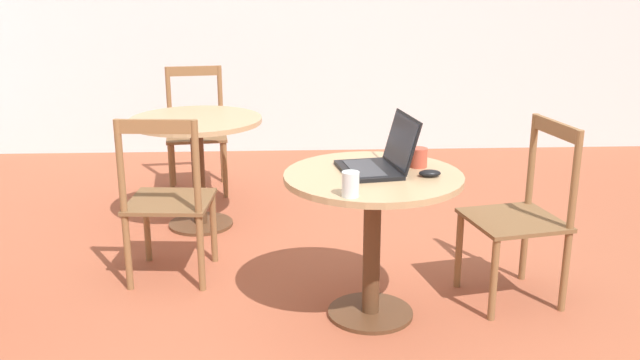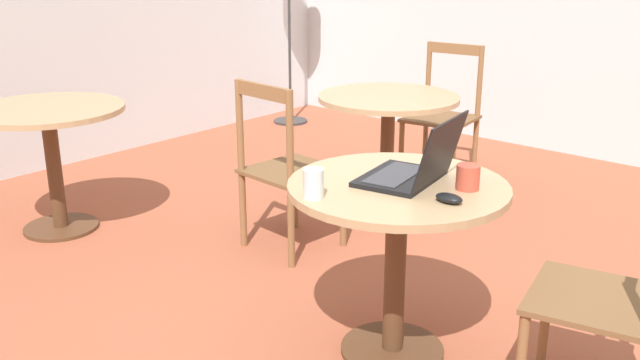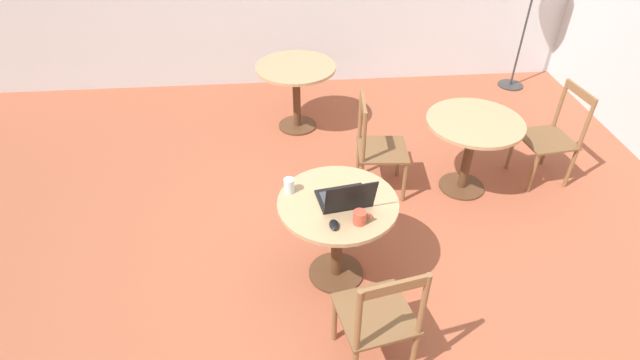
{
  "view_description": "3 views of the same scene",
  "coord_description": "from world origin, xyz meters",
  "px_view_note": "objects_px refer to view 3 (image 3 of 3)",
  "views": [
    {
      "loc": [
        -3.1,
        0.3,
        1.63
      ],
      "look_at": [
        0.03,
        0.15,
        0.68
      ],
      "focal_mm": 40.0,
      "sensor_mm": 36.0,
      "label": 1
    },
    {
      "loc": [
        -2.07,
        -1.5,
        1.56
      ],
      "look_at": [
        -0.07,
        0.23,
        0.67
      ],
      "focal_mm": 40.0,
      "sensor_mm": 36.0,
      "label": 2
    },
    {
      "loc": [
        -0.35,
        -2.66,
        2.86
      ],
      "look_at": [
        -0.09,
        0.31,
        0.59
      ],
      "focal_mm": 28.0,
      "sensor_mm": 36.0,
      "label": 3
    }
  ],
  "objects_px": {
    "chair_mid_right": "(552,137)",
    "laptop": "(345,198)",
    "chair_mid_left": "(377,148)",
    "mouse": "(334,225)",
    "mug": "(360,217)",
    "cafe_table_mid": "(472,136)",
    "drinking_glass": "(289,185)",
    "chair_near_front": "(378,318)",
    "cafe_table_far": "(296,80)",
    "cafe_table_near": "(337,218)"
  },
  "relations": [
    {
      "from": "cafe_table_far",
      "to": "chair_near_front",
      "type": "bearing_deg",
      "value": -83.5
    },
    {
      "from": "cafe_table_mid",
      "to": "cafe_table_far",
      "type": "relative_size",
      "value": 1.0
    },
    {
      "from": "cafe_table_far",
      "to": "mug",
      "type": "relative_size",
      "value": 6.69
    },
    {
      "from": "chair_near_front",
      "to": "mug",
      "type": "relative_size",
      "value": 7.35
    },
    {
      "from": "cafe_table_mid",
      "to": "drinking_glass",
      "type": "distance_m",
      "value": 1.81
    },
    {
      "from": "laptop",
      "to": "mug",
      "type": "xyz_separation_m",
      "value": [
        0.07,
        -0.19,
        -0.01
      ]
    },
    {
      "from": "laptop",
      "to": "drinking_glass",
      "type": "height_order",
      "value": "laptop"
    },
    {
      "from": "chair_near_front",
      "to": "mouse",
      "type": "bearing_deg",
      "value": 112.24
    },
    {
      "from": "cafe_table_near",
      "to": "cafe_table_mid",
      "type": "xyz_separation_m",
      "value": [
        1.28,
        0.96,
        0.0
      ]
    },
    {
      "from": "cafe_table_mid",
      "to": "chair_mid_left",
      "type": "xyz_separation_m",
      "value": [
        -0.81,
        0.06,
        -0.12
      ]
    },
    {
      "from": "cafe_table_far",
      "to": "chair_mid_left",
      "type": "height_order",
      "value": "chair_mid_left"
    },
    {
      "from": "chair_mid_left",
      "to": "mouse",
      "type": "xyz_separation_m",
      "value": [
        -0.53,
        -1.27,
        0.29
      ]
    },
    {
      "from": "cafe_table_near",
      "to": "mouse",
      "type": "relative_size",
      "value": 8.24
    },
    {
      "from": "chair_mid_left",
      "to": "mouse",
      "type": "bearing_deg",
      "value": -112.48
    },
    {
      "from": "mouse",
      "to": "chair_mid_right",
      "type": "bearing_deg",
      "value": 31.56
    },
    {
      "from": "cafe_table_near",
      "to": "chair_near_front",
      "type": "distance_m",
      "value": 0.79
    },
    {
      "from": "cafe_table_far",
      "to": "mouse",
      "type": "bearing_deg",
      "value": -87.05
    },
    {
      "from": "chair_mid_left",
      "to": "cafe_table_mid",
      "type": "bearing_deg",
      "value": -4.38
    },
    {
      "from": "chair_mid_left",
      "to": "laptop",
      "type": "distance_m",
      "value": 1.18
    },
    {
      "from": "chair_near_front",
      "to": "laptop",
      "type": "xyz_separation_m",
      "value": [
        -0.11,
        0.73,
        0.32
      ]
    },
    {
      "from": "chair_mid_left",
      "to": "mouse",
      "type": "distance_m",
      "value": 1.4
    },
    {
      "from": "cafe_table_mid",
      "to": "mouse",
      "type": "distance_m",
      "value": 1.81
    },
    {
      "from": "chair_mid_right",
      "to": "laptop",
      "type": "bearing_deg",
      "value": -151.76
    },
    {
      "from": "mug",
      "to": "drinking_glass",
      "type": "height_order",
      "value": "drinking_glass"
    },
    {
      "from": "drinking_glass",
      "to": "chair_mid_right",
      "type": "bearing_deg",
      "value": 21.11
    },
    {
      "from": "chair_mid_right",
      "to": "cafe_table_near",
      "type": "bearing_deg",
      "value": -152.98
    },
    {
      "from": "drinking_glass",
      "to": "mug",
      "type": "bearing_deg",
      "value": -39.43
    },
    {
      "from": "cafe_table_far",
      "to": "drinking_glass",
      "type": "relative_size",
      "value": 7.81
    },
    {
      "from": "chair_mid_left",
      "to": "mug",
      "type": "xyz_separation_m",
      "value": [
        -0.36,
        -1.24,
        0.32
      ]
    },
    {
      "from": "chair_near_front",
      "to": "laptop",
      "type": "relative_size",
      "value": 2.33
    },
    {
      "from": "chair_near_front",
      "to": "drinking_glass",
      "type": "distance_m",
      "value": 1.07
    },
    {
      "from": "cafe_table_far",
      "to": "chair_mid_left",
      "type": "relative_size",
      "value": 0.91
    },
    {
      "from": "cafe_table_far",
      "to": "laptop",
      "type": "height_order",
      "value": "laptop"
    },
    {
      "from": "mouse",
      "to": "drinking_glass",
      "type": "relative_size",
      "value": 0.95
    },
    {
      "from": "cafe_table_near",
      "to": "chair_near_front",
      "type": "bearing_deg",
      "value": -78.22
    },
    {
      "from": "chair_near_front",
      "to": "mug",
      "type": "distance_m",
      "value": 0.63
    },
    {
      "from": "cafe_table_near",
      "to": "drinking_glass",
      "type": "bearing_deg",
      "value": 157.18
    },
    {
      "from": "chair_mid_right",
      "to": "cafe_table_mid",
      "type": "bearing_deg",
      "value": -172.72
    },
    {
      "from": "mug",
      "to": "cafe_table_far",
      "type": "bearing_deg",
      "value": 96.95
    },
    {
      "from": "cafe_table_mid",
      "to": "mug",
      "type": "xyz_separation_m",
      "value": [
        -1.17,
        -1.18,
        0.2
      ]
    },
    {
      "from": "cafe_table_mid",
      "to": "drinking_glass",
      "type": "xyz_separation_m",
      "value": [
        -1.6,
        -0.82,
        0.2
      ]
    },
    {
      "from": "chair_mid_right",
      "to": "mouse",
      "type": "height_order",
      "value": "chair_mid_right"
    },
    {
      "from": "chair_mid_right",
      "to": "cafe_table_far",
      "type": "bearing_deg",
      "value": 153.49
    },
    {
      "from": "chair_near_front",
      "to": "chair_mid_left",
      "type": "relative_size",
      "value": 1.0
    },
    {
      "from": "chair_mid_right",
      "to": "chair_mid_left",
      "type": "bearing_deg",
      "value": -178.6
    },
    {
      "from": "chair_near_front",
      "to": "chair_mid_right",
      "type": "height_order",
      "value": "same"
    },
    {
      "from": "laptop",
      "to": "mug",
      "type": "bearing_deg",
      "value": -70.41
    },
    {
      "from": "mouse",
      "to": "drinking_glass",
      "type": "height_order",
      "value": "drinking_glass"
    },
    {
      "from": "cafe_table_near",
      "to": "cafe_table_far",
      "type": "bearing_deg",
      "value": 94.62
    },
    {
      "from": "chair_mid_right",
      "to": "mug",
      "type": "height_order",
      "value": "chair_mid_right"
    }
  ]
}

